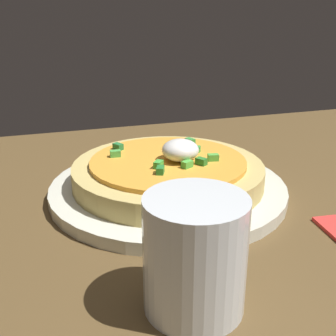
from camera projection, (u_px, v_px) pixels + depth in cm
name	position (u px, v px, depth cm)	size (l,w,h in cm)	color
dining_table	(221.00, 235.00, 45.67)	(96.52, 83.35, 3.00)	brown
plate	(168.00, 188.00, 52.06)	(28.93, 28.93, 1.43)	silver
pizza	(168.00, 171.00, 51.23)	(23.27, 23.27, 5.67)	tan
cup_far	(195.00, 260.00, 31.24)	(7.77, 7.77, 9.19)	silver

